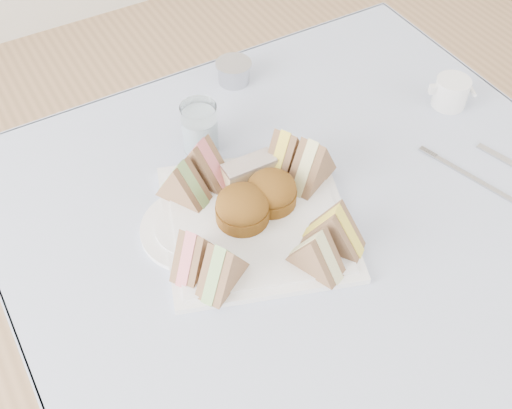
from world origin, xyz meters
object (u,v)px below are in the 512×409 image
water_glass (200,128)px  creamer_jug (451,92)px  serving_plate (256,222)px  table (313,341)px

water_glass → creamer_jug: 0.50m
serving_plate → creamer_jug: 0.50m
table → creamer_jug: size_ratio=13.32×
serving_plate → creamer_jug: size_ratio=4.50×
table → water_glass: 0.52m
water_glass → table: bearing=-71.7°
table → serving_plate: 0.40m
table → water_glass: bearing=108.3°
table → serving_plate: size_ratio=2.96×
serving_plate → creamer_jug: bearing=28.3°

